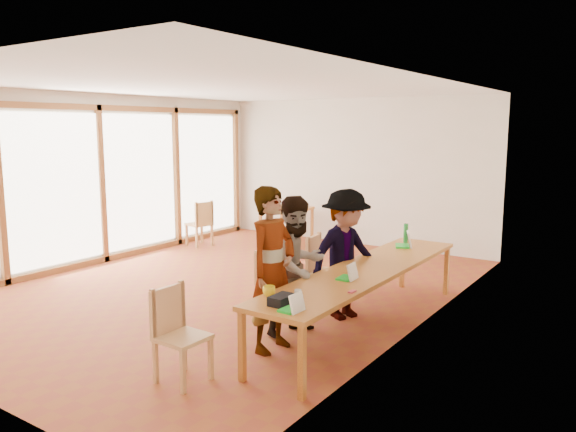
{
  "coord_description": "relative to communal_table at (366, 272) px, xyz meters",
  "views": [
    {
      "loc": [
        5.37,
        -6.36,
        2.41
      ],
      "look_at": [
        0.73,
        0.49,
        1.1
      ],
      "focal_mm": 35.0,
      "sensor_mm": 36.0,
      "label": 1
    }
  ],
  "objects": [
    {
      "name": "ground",
      "position": [
        -2.5,
        0.46,
        -0.7
      ],
      "size": [
        8.0,
        8.0,
        0.0
      ],
      "primitive_type": "plane",
      "color": "#953D24",
      "rests_on": "ground"
    },
    {
      "name": "wall_back",
      "position": [
        -2.5,
        4.46,
        0.8
      ],
      "size": [
        6.0,
        0.1,
        3.0
      ],
      "primitive_type": "cube",
      "color": "silver",
      "rests_on": "ground"
    },
    {
      "name": "wall_right",
      "position": [
        0.5,
        0.46,
        0.8
      ],
      "size": [
        0.1,
        8.0,
        3.0
      ],
      "primitive_type": "cube",
      "color": "silver",
      "rests_on": "ground"
    },
    {
      "name": "window_wall",
      "position": [
        -5.46,
        0.46,
        0.8
      ],
      "size": [
        0.1,
        8.0,
        3.0
      ],
      "primitive_type": "cube",
      "color": "white",
      "rests_on": "ground"
    },
    {
      "name": "ceiling",
      "position": [
        -2.5,
        0.46,
        2.32
      ],
      "size": [
        6.0,
        8.0,
        0.04
      ],
      "primitive_type": "cube",
      "color": "white",
      "rests_on": "wall_back"
    },
    {
      "name": "communal_table",
      "position": [
        0.0,
        0.0,
        0.0
      ],
      "size": [
        0.8,
        4.0,
        0.75
      ],
      "color": "#C97B2C",
      "rests_on": "ground"
    },
    {
      "name": "side_table",
      "position": [
        -3.65,
        3.66,
        -0.03
      ],
      "size": [
        0.9,
        0.9,
        0.75
      ],
      "rotation": [
        0.0,
        0.0,
        0.14
      ],
      "color": "#C97B2C",
      "rests_on": "ground"
    },
    {
      "name": "chair_near",
      "position": [
        -0.9,
        -2.26,
        -0.14
      ],
      "size": [
        0.44,
        0.44,
        0.49
      ],
      "rotation": [
        0.0,
        0.0,
        -0.03
      ],
      "color": "tan",
      "rests_on": "ground"
    },
    {
      "name": "chair_mid",
      "position": [
        -1.36,
        -0.11,
        -0.19
      ],
      "size": [
        0.42,
        0.42,
        0.44
      ],
      "rotation": [
        0.0,
        0.0,
        0.08
      ],
      "color": "tan",
      "rests_on": "ground"
    },
    {
      "name": "chair_far",
      "position": [
        -0.93,
        0.49,
        -0.11
      ],
      "size": [
        0.51,
        0.51,
        0.52
      ],
      "rotation": [
        0.0,
        0.0,
        0.14
      ],
      "color": "tan",
      "rests_on": "ground"
    },
    {
      "name": "chair_empty",
      "position": [
        -1.06,
        1.28,
        -0.16
      ],
      "size": [
        0.51,
        0.51,
        0.47
      ],
      "rotation": [
        0.0,
        0.0,
        0.29
      ],
      "color": "tan",
      "rests_on": "ground"
    },
    {
      "name": "chair_spare",
      "position": [
        -4.9,
        2.44,
        -0.13
      ],
      "size": [
        0.52,
        0.52,
        0.49
      ],
      "rotation": [
        0.0,
        0.0,
        2.91
      ],
      "color": "tan",
      "rests_on": "ground"
    },
    {
      "name": "person_near",
      "position": [
        -0.56,
        -1.13,
        0.2
      ],
      "size": [
        0.46,
        0.68,
        1.8
      ],
      "primitive_type": "imported",
      "rotation": [
        0.0,
        0.0,
        1.52
      ],
      "color": "gray",
      "rests_on": "ground"
    },
    {
      "name": "person_mid",
      "position": [
        -0.6,
        -0.58,
        0.12
      ],
      "size": [
        0.79,
        0.92,
        1.64
      ],
      "primitive_type": "imported",
      "rotation": [
        0.0,
        0.0,
        1.33
      ],
      "color": "gray",
      "rests_on": "ground"
    },
    {
      "name": "person_far",
      "position": [
        -0.41,
        0.24,
        0.12
      ],
      "size": [
        0.95,
        1.22,
        1.65
      ],
      "primitive_type": "imported",
      "rotation": [
        0.0,
        0.0,
        1.21
      ],
      "color": "gray",
      "rests_on": "ground"
    },
    {
      "name": "laptop_near",
      "position": [
        0.16,
        -1.8,
        0.1
      ],
      "size": [
        0.19,
        0.22,
        0.18
      ],
      "rotation": [
        0.0,
        0.0,
        -0.03
      ],
      "color": "green",
      "rests_on": "communal_table"
    },
    {
      "name": "laptop_mid",
      "position": [
        0.06,
        -0.55,
        0.1
      ],
      "size": [
        0.2,
        0.23,
        0.18
      ],
      "rotation": [
        0.0,
        0.0,
        0.07
      ],
      "color": "green",
      "rests_on": "communal_table"
    },
    {
      "name": "laptop_far",
      "position": [
        -0.08,
        1.41,
        0.11
      ],
      "size": [
        0.31,
        0.32,
        0.22
      ],
      "rotation": [
        0.0,
        0.0,
        0.43
      ],
      "color": "green",
      "rests_on": "communal_table"
    },
    {
      "name": "yellow_mug",
      "position": [
        -0.31,
        -1.55,
        0.1
      ],
      "size": [
        0.17,
        0.17,
        0.1
      ],
      "primitive_type": "imported",
      "rotation": [
        0.0,
        0.0,
        -0.37
      ],
      "color": "yellow",
      "rests_on": "communal_table"
    },
    {
      "name": "green_bottle",
      "position": [
        -0.2,
        1.69,
        0.19
      ],
      "size": [
        0.07,
        0.07,
        0.28
      ],
      "primitive_type": "cylinder",
      "color": "#1E792F",
      "rests_on": "communal_table"
    },
    {
      "name": "clear_glass",
      "position": [
        -0.02,
        -1.45,
        0.09
      ],
      "size": [
        0.07,
        0.07,
        0.09
      ],
      "primitive_type": "cylinder",
      "color": "silver",
      "rests_on": "communal_table"
    },
    {
      "name": "condiment_cup",
      "position": [
        0.05,
        -0.41,
        0.08
      ],
      "size": [
        0.08,
        0.08,
        0.06
      ],
      "primitive_type": "cylinder",
      "color": "white",
      "rests_on": "communal_table"
    },
    {
      "name": "pink_phone",
      "position": [
        0.32,
        -0.96,
        0.05
      ],
      "size": [
        0.05,
        0.1,
        0.01
      ],
      "primitive_type": "cube",
      "color": "#E7435F",
      "rests_on": "communal_table"
    },
    {
      "name": "black_pouch",
      "position": [
        -0.05,
        -1.69,
        0.09
      ],
      "size": [
        0.16,
        0.26,
        0.09
      ],
      "primitive_type": "cube",
      "color": "black",
      "rests_on": "communal_table"
    }
  ]
}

